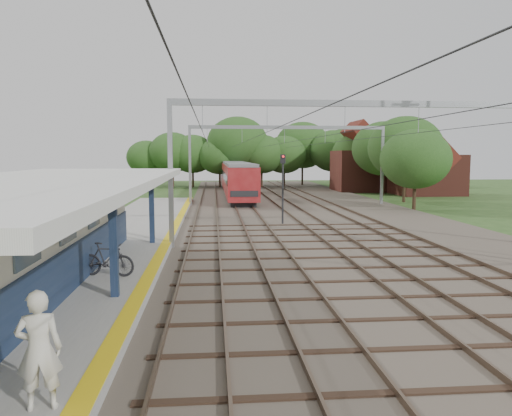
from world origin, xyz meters
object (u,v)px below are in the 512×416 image
signal_post (283,180)px  train (235,176)px  person (39,350)px  bicycle (107,259)px

signal_post → train: bearing=113.0°
train → signal_post: 26.43m
person → signal_post: size_ratio=0.44×
signal_post → person: bearing=-88.2°
bicycle → signal_post: bearing=-15.4°
signal_post → bicycle: bearing=-100.3°
person → bicycle: size_ratio=1.02×
bicycle → signal_post: size_ratio=0.43×
bicycle → train: bearing=5.3°
person → train: size_ratio=0.06×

